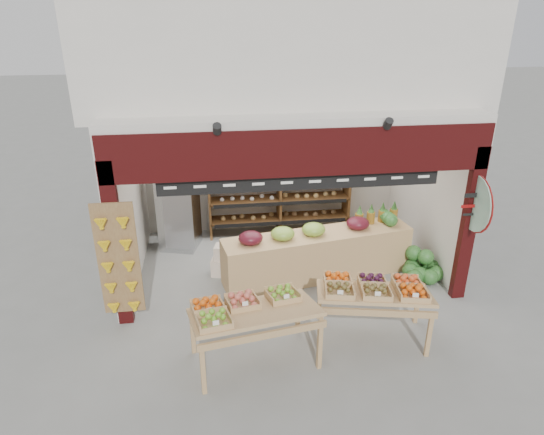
{
  "coord_description": "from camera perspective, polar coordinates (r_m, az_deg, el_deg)",
  "views": [
    {
      "loc": [
        -1.31,
        -7.65,
        4.58
      ],
      "look_at": [
        -0.33,
        -0.2,
        1.28
      ],
      "focal_mm": 32.0,
      "sensor_mm": 36.0,
      "label": 1
    }
  ],
  "objects": [
    {
      "name": "cardboard_stack",
      "position": [
        8.96,
        -4.26,
        -5.47
      ],
      "size": [
        1.01,
        0.72,
        0.59
      ],
      "color": "silver",
      "rests_on": "ground"
    },
    {
      "name": "watermelon_pile",
      "position": [
        9.26,
        17.28,
        -5.71
      ],
      "size": [
        0.78,
        0.73,
        0.55
      ],
      "color": "#17461C",
      "rests_on": "ground"
    },
    {
      "name": "refrigerator",
      "position": [
        9.87,
        -10.96,
        1.35
      ],
      "size": [
        0.86,
        0.86,
        1.79
      ],
      "primitive_type": "cube",
      "rotation": [
        0.0,
        0.0,
        -0.28
      ],
      "color": "#ACAFB3",
      "rests_on": "ground"
    },
    {
      "name": "gift_sign",
      "position": [
        8.17,
        22.85,
        1.53
      ],
      "size": [
        0.04,
        0.93,
        0.92
      ],
      "color": "#A3CDB3",
      "rests_on": "ground"
    },
    {
      "name": "ground",
      "position": [
        9.01,
        1.9,
        -6.84
      ],
      "size": [
        60.0,
        60.0,
        0.0
      ],
      "primitive_type": "plane",
      "color": "slate",
      "rests_on": "ground"
    },
    {
      "name": "mid_counter",
      "position": [
        8.8,
        5.32,
        -4.21
      ],
      "size": [
        3.51,
        1.26,
        1.08
      ],
      "color": "tan",
      "rests_on": "ground"
    },
    {
      "name": "display_table_left",
      "position": [
        6.64,
        -3.25,
        -10.75
      ],
      "size": [
        1.84,
        1.23,
        1.08
      ],
      "color": "tan",
      "rests_on": "ground"
    },
    {
      "name": "banana_board",
      "position": [
        7.48,
        -17.62,
        -5.09
      ],
      "size": [
        0.6,
        0.15,
        1.8
      ],
      "color": "olive",
      "rests_on": "ground"
    },
    {
      "name": "display_table_right",
      "position": [
        7.22,
        11.89,
        -8.29
      ],
      "size": [
        1.78,
        1.21,
        1.04
      ],
      "color": "tan",
      "rests_on": "ground"
    },
    {
      "name": "back_shelving",
      "position": [
        10.22,
        0.87,
        4.32
      ],
      "size": [
        3.01,
        0.49,
        1.86
      ],
      "color": "brown",
      "rests_on": "ground"
    },
    {
      "name": "shop_structure",
      "position": [
        9.38,
        0.55,
        19.69
      ],
      "size": [
        6.36,
        5.12,
        5.4
      ],
      "color": "beige",
      "rests_on": "ground"
    }
  ]
}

